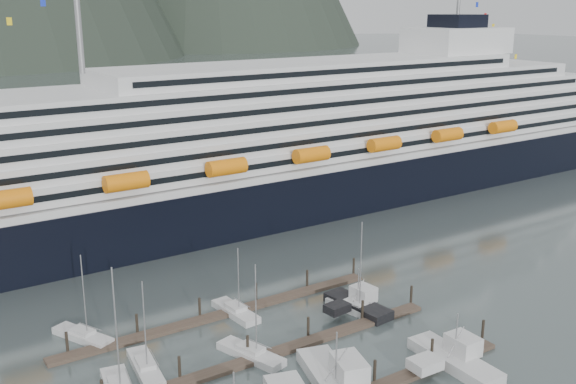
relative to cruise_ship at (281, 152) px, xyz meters
name	(u,v)px	position (x,y,z in m)	size (l,w,h in m)	color
ground	(321,354)	(-30.03, -54.94, -12.04)	(1600.00, 1600.00, 0.00)	#485554
cruise_ship	(281,152)	(0.00, 0.00, 0.00)	(210.00, 30.40, 50.30)	black
dock_mid	(274,352)	(-34.95, -51.89, -11.73)	(48.18, 2.28, 3.20)	#45362C
dock_far	(223,313)	(-34.95, -38.89, -11.73)	(48.18, 2.28, 3.20)	#45362C
sailboat_b	(146,368)	(-49.58, -46.90, -11.64)	(3.81, 9.72, 12.16)	silver
sailboat_c	(251,354)	(-37.63, -50.93, -11.62)	(5.13, 9.76, 12.81)	silver
sailboat_e	(83,336)	(-53.28, -34.95, -11.64)	(5.89, 9.28, 12.12)	silver
sailboat_f	(236,312)	(-33.42, -39.63, -11.64)	(3.15, 8.94, 10.51)	silver
sailboat_h	(355,309)	(-19.01, -47.94, -11.61)	(4.17, 9.20, 13.85)	silver
trawler_c	(334,384)	(-33.80, -62.59, -11.05)	(12.16, 16.21, 8.06)	silver
trawler_d	(454,359)	(-18.58, -66.02, -11.10)	(9.33, 12.61, 7.46)	silver
trawler_e	(357,305)	(-18.50, -47.89, -11.16)	(8.30, 10.89, 6.86)	black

